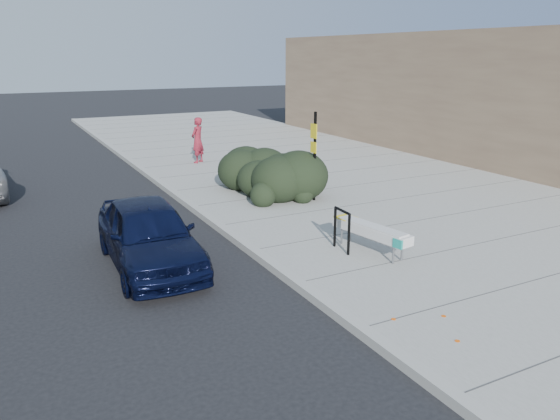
{
  "coord_description": "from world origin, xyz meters",
  "views": [
    {
      "loc": [
        -4.77,
        -8.23,
        4.32
      ],
      "look_at": [
        0.58,
        1.93,
        1.0
      ],
      "focal_mm": 35.0,
      "sensor_mm": 36.0,
      "label": 1
    }
  ],
  "objects_px": {
    "bench": "(371,231)",
    "sign_post": "(314,151)",
    "bike_rack": "(342,226)",
    "sedan_navy": "(149,234)",
    "pedestrian": "(198,140)"
  },
  "relations": [
    {
      "from": "sign_post",
      "to": "sedan_navy",
      "type": "relative_size",
      "value": 0.62
    },
    {
      "from": "sign_post",
      "to": "pedestrian",
      "type": "bearing_deg",
      "value": 94.9
    },
    {
      "from": "bike_rack",
      "to": "sedan_navy",
      "type": "relative_size",
      "value": 0.22
    },
    {
      "from": "bike_rack",
      "to": "sedan_navy",
      "type": "height_order",
      "value": "sedan_navy"
    },
    {
      "from": "sign_post",
      "to": "sedan_navy",
      "type": "xyz_separation_m",
      "value": [
        -5.5,
        -2.49,
        -0.91
      ]
    },
    {
      "from": "sedan_navy",
      "to": "pedestrian",
      "type": "bearing_deg",
      "value": 66.63
    },
    {
      "from": "bench",
      "to": "sign_post",
      "type": "height_order",
      "value": "sign_post"
    },
    {
      "from": "bike_rack",
      "to": "sign_post",
      "type": "height_order",
      "value": "sign_post"
    },
    {
      "from": "bike_rack",
      "to": "pedestrian",
      "type": "bearing_deg",
      "value": 89.83
    },
    {
      "from": "bike_rack",
      "to": "pedestrian",
      "type": "xyz_separation_m",
      "value": [
        0.6,
        10.94,
        0.32
      ]
    },
    {
      "from": "sign_post",
      "to": "bench",
      "type": "bearing_deg",
      "value": -108.71
    },
    {
      "from": "bench",
      "to": "sign_post",
      "type": "distance_m",
      "value": 4.55
    },
    {
      "from": "bench",
      "to": "pedestrian",
      "type": "distance_m",
      "value": 11.32
    },
    {
      "from": "pedestrian",
      "to": "sedan_navy",
      "type": "bearing_deg",
      "value": 26.2
    },
    {
      "from": "sign_post",
      "to": "pedestrian",
      "type": "relative_size",
      "value": 1.45
    }
  ]
}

